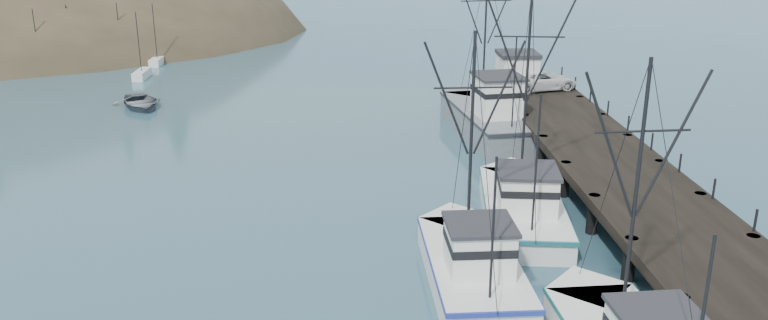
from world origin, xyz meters
TOP-DOWN VIEW (x-y plane):
  - pier at (14.00, 16.00)m, footprint 6.00×44.00m
  - moored_sailboats at (-30.61, 53.30)m, footprint 24.20×15.36m
  - trawler_mid at (4.74, 6.37)m, footprint 3.89×10.83m
  - trawler_far at (8.34, 12.83)m, footprint 5.04×12.05m
  - work_vessel at (9.34, 28.50)m, footprint 5.72×14.01m
  - pier_shed at (12.50, 34.00)m, footprint 3.00×3.20m
  - pickup_truck at (14.27, 33.24)m, footprint 5.90×3.87m
  - motorboat at (-17.24, 37.11)m, footprint 5.86×6.63m

SIDE VIEW (x-z plane):
  - motorboat at x=-17.24m, z-range -0.57..0.57m
  - moored_sailboats at x=-30.61m, z-range -2.84..3.51m
  - trawler_mid at x=4.74m, z-range -4.59..6.23m
  - trawler_far at x=8.34m, z-range -5.25..6.90m
  - work_vessel at x=9.34m, z-range -4.72..7.17m
  - pier at x=14.00m, z-range 0.69..2.69m
  - pickup_truck at x=14.27m, z-range 2.00..3.51m
  - pier_shed at x=12.50m, z-range 2.02..4.82m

